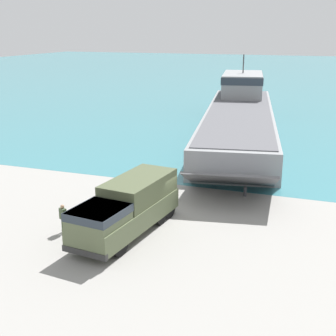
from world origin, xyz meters
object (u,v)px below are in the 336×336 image
Objects in this scene: military_truck at (127,207)px; soldier_on_ramp at (63,217)px; landing_craft at (240,112)px; mooring_bollard at (245,191)px.

military_truck is 3.66m from soldier_on_ramp.
landing_craft is 31.71m from soldier_on_ramp.
military_truck is 9.74m from mooring_bollard.
mooring_bollard is (4.81, -22.06, -1.56)m from landing_craft.
landing_craft is at bearing -158.97° from soldier_on_ramp.
landing_craft is 57.79× the size of mooring_bollard.
military_truck reaches higher than soldier_on_ramp.
landing_craft is at bearing -173.71° from military_truck.
soldier_on_ramp reaches higher than mooring_bollard.
landing_craft is at bearing 102.29° from mooring_bollard.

